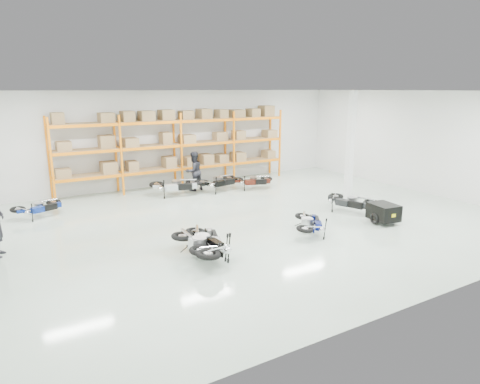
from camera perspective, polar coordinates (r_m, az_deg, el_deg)
room at (r=14.73m, az=1.36°, el=4.54°), size 18.00×18.00×18.00m
pallet_rack at (r=20.43m, az=-8.33°, el=6.97°), size 11.28×0.98×3.62m
structural_column at (r=18.35m, az=14.49°, el=5.92°), size 0.25×0.25×4.50m
moto_blue_centre at (r=13.86m, az=9.33°, el=-3.71°), size 1.58×1.75×1.03m
moto_silver_left at (r=12.00m, az=-4.58°, el=-5.99°), size 1.46×2.02×1.18m
moto_black_far_left at (r=11.70m, az=-5.04°, el=-6.36°), size 0.98×1.93×1.24m
moto_touring_right at (r=16.68m, az=14.51°, el=-0.82°), size 1.38×1.95×1.14m
trailer at (r=15.67m, az=18.59°, el=-2.56°), size 0.89×1.65×0.68m
moto_back_a at (r=17.17m, az=-25.29°, el=-1.51°), size 1.74×1.25×1.02m
moto_back_b at (r=18.89m, az=-8.62°, el=1.27°), size 2.10×1.45×1.24m
moto_back_c at (r=19.53m, az=-2.87°, el=1.77°), size 1.97×1.17×1.20m
moto_back_d at (r=19.94m, az=1.72°, el=1.85°), size 1.85×1.39×1.08m
person_back at (r=19.64m, az=-6.19°, el=2.77°), size 1.01×0.87×1.81m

